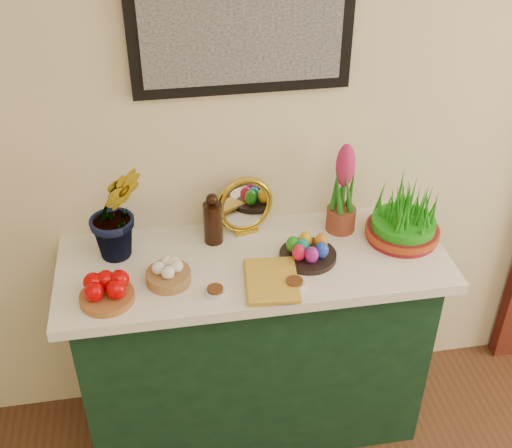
# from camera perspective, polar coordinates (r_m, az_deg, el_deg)

# --- Properties ---
(sideboard) EXTENTS (1.30, 0.45, 0.85)m
(sideboard) POSITION_cam_1_polar(r_m,az_deg,el_deg) (2.62, -0.19, -11.04)
(sideboard) COLOR #14371E
(sideboard) RESTS_ON ground
(tablecloth) EXTENTS (1.40, 0.55, 0.04)m
(tablecloth) POSITION_cam_1_polar(r_m,az_deg,el_deg) (2.33, -0.21, -3.36)
(tablecloth) COLOR silver
(tablecloth) RESTS_ON sideboard
(hyacinth_green) EXTENTS (0.28, 0.25, 0.48)m
(hyacinth_green) POSITION_cam_1_polar(r_m,az_deg,el_deg) (2.25, -12.48, 2.29)
(hyacinth_green) COLOR #1D6916
(hyacinth_green) RESTS_ON tablecloth
(apple_bowl) EXTENTS (0.18, 0.18, 0.09)m
(apple_bowl) POSITION_cam_1_polar(r_m,az_deg,el_deg) (2.17, -13.18, -5.86)
(apple_bowl) COLOR #985829
(apple_bowl) RESTS_ON tablecloth
(garlic_basket) EXTENTS (0.17, 0.17, 0.09)m
(garlic_basket) POSITION_cam_1_polar(r_m,az_deg,el_deg) (2.21, -7.81, -4.38)
(garlic_basket) COLOR #996B3E
(garlic_basket) RESTS_ON tablecloth
(vinegar_cruet) EXTENTS (0.07, 0.07, 0.21)m
(vinegar_cruet) POSITION_cam_1_polar(r_m,az_deg,el_deg) (2.35, -3.85, 0.29)
(vinegar_cruet) COLOR black
(vinegar_cruet) RESTS_ON tablecloth
(mirror) EXTENTS (0.23, 0.10, 0.23)m
(mirror) POSITION_cam_1_polar(r_m,az_deg,el_deg) (2.39, -1.00, 1.64)
(mirror) COLOR gold
(mirror) RESTS_ON tablecloth
(book) EXTENTS (0.18, 0.25, 0.03)m
(book) POSITION_cam_1_polar(r_m,az_deg,el_deg) (2.18, -0.94, -5.13)
(book) COLOR gold
(book) RESTS_ON tablecloth
(spice_dish_left) EXTENTS (0.07, 0.07, 0.03)m
(spice_dish_left) POSITION_cam_1_polar(r_m,az_deg,el_deg) (2.15, -3.65, -5.99)
(spice_dish_left) COLOR silver
(spice_dish_left) RESTS_ON tablecloth
(spice_dish_right) EXTENTS (0.07, 0.07, 0.03)m
(spice_dish_right) POSITION_cam_1_polar(r_m,az_deg,el_deg) (2.18, 3.44, -5.32)
(spice_dish_right) COLOR silver
(spice_dish_right) RESTS_ON tablecloth
(egg_plate) EXTENTS (0.22, 0.22, 0.08)m
(egg_plate) POSITION_cam_1_polar(r_m,az_deg,el_deg) (2.30, 4.63, -2.40)
(egg_plate) COLOR black
(egg_plate) RESTS_ON tablecloth
(hyacinth_pink) EXTENTS (0.11, 0.11, 0.36)m
(hyacinth_pink) POSITION_cam_1_polar(r_m,az_deg,el_deg) (2.39, 7.75, 2.79)
(hyacinth_pink) COLOR brown
(hyacinth_pink) RESTS_ON tablecloth
(wheatgrass_sabzeh) EXTENTS (0.28, 0.28, 0.22)m
(wheatgrass_sabzeh) POSITION_cam_1_polar(r_m,az_deg,el_deg) (2.42, 13.06, 0.68)
(wheatgrass_sabzeh) COLOR maroon
(wheatgrass_sabzeh) RESTS_ON tablecloth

